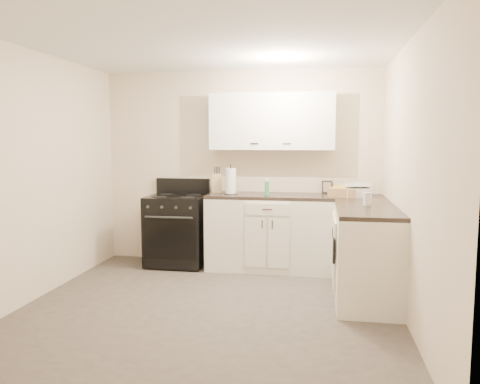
% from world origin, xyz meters
% --- Properties ---
extents(floor, '(3.60, 3.60, 0.00)m').
position_xyz_m(floor, '(0.00, 0.00, 0.00)').
color(floor, '#473F38').
rests_on(floor, ground).
extents(ceiling, '(3.60, 3.60, 0.00)m').
position_xyz_m(ceiling, '(0.00, 0.00, 2.50)').
color(ceiling, white).
rests_on(ceiling, wall_back).
extents(wall_back, '(3.60, 0.00, 3.60)m').
position_xyz_m(wall_back, '(0.00, 1.80, 1.25)').
color(wall_back, beige).
rests_on(wall_back, ground).
extents(wall_right, '(0.00, 3.60, 3.60)m').
position_xyz_m(wall_right, '(1.80, 0.00, 1.25)').
color(wall_right, beige).
rests_on(wall_right, ground).
extents(wall_left, '(0.00, 3.60, 3.60)m').
position_xyz_m(wall_left, '(-1.80, 0.00, 1.25)').
color(wall_left, beige).
rests_on(wall_left, ground).
extents(wall_front, '(3.60, 0.00, 3.60)m').
position_xyz_m(wall_front, '(0.00, -1.80, 1.25)').
color(wall_front, beige).
rests_on(wall_front, ground).
extents(base_cabinets_back, '(1.55, 0.60, 0.90)m').
position_xyz_m(base_cabinets_back, '(0.43, 1.50, 0.45)').
color(base_cabinets_back, silver).
rests_on(base_cabinets_back, floor).
extents(base_cabinets_right, '(0.60, 1.90, 0.90)m').
position_xyz_m(base_cabinets_right, '(1.50, 0.85, 0.45)').
color(base_cabinets_right, silver).
rests_on(base_cabinets_right, floor).
extents(countertop_back, '(1.55, 0.60, 0.04)m').
position_xyz_m(countertop_back, '(0.43, 1.50, 0.92)').
color(countertop_back, black).
rests_on(countertop_back, base_cabinets_back).
extents(countertop_right, '(0.60, 1.90, 0.04)m').
position_xyz_m(countertop_right, '(1.50, 0.85, 0.92)').
color(countertop_right, black).
rests_on(countertop_right, base_cabinets_right).
extents(upper_cabinets, '(1.55, 0.30, 0.70)m').
position_xyz_m(upper_cabinets, '(0.43, 1.65, 1.84)').
color(upper_cabinets, white).
rests_on(upper_cabinets, wall_back).
extents(stove, '(0.73, 0.62, 0.88)m').
position_xyz_m(stove, '(-0.77, 1.48, 0.46)').
color(stove, black).
rests_on(stove, floor).
extents(knife_block, '(0.12, 0.11, 0.25)m').
position_xyz_m(knife_block, '(-0.27, 1.60, 1.06)').
color(knife_block, '#D4B482').
rests_on(knife_block, countertop_back).
extents(paper_towel, '(0.15, 0.15, 0.32)m').
position_xyz_m(paper_towel, '(-0.06, 1.45, 1.10)').
color(paper_towel, white).
rests_on(paper_towel, countertop_back).
extents(soap_bottle, '(0.06, 0.06, 0.17)m').
position_xyz_m(soap_bottle, '(0.39, 1.44, 1.03)').
color(soap_bottle, '#3A9759').
rests_on(soap_bottle, countertop_back).
extents(picture_frame, '(0.13, 0.05, 0.16)m').
position_xyz_m(picture_frame, '(1.12, 1.74, 1.02)').
color(picture_frame, black).
rests_on(picture_frame, countertop_back).
extents(wicker_basket, '(0.35, 0.27, 0.10)m').
position_xyz_m(wicker_basket, '(1.30, 1.41, 0.99)').
color(wicker_basket, '#A7844F').
rests_on(wicker_basket, countertop_right).
extents(countertop_grill, '(0.34, 0.32, 0.11)m').
position_xyz_m(countertop_grill, '(1.46, 1.45, 0.99)').
color(countertop_grill, white).
rests_on(countertop_grill, countertop_right).
extents(glass_jar, '(0.09, 0.09, 0.13)m').
position_xyz_m(glass_jar, '(1.51, 0.69, 1.01)').
color(glass_jar, silver).
rests_on(glass_jar, countertop_right).
extents(oven_mitt_near, '(0.02, 0.14, 0.24)m').
position_xyz_m(oven_mitt_near, '(1.18, 0.33, 0.54)').
color(oven_mitt_near, black).
rests_on(oven_mitt_near, base_cabinets_right).
extents(oven_mitt_far, '(0.02, 0.14, 0.24)m').
position_xyz_m(oven_mitt_far, '(1.18, 0.48, 0.50)').
color(oven_mitt_far, black).
rests_on(oven_mitt_far, base_cabinets_right).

